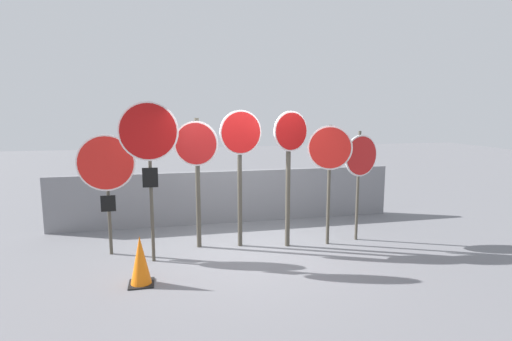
{
  "coord_description": "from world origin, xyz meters",
  "views": [
    {
      "loc": [
        -1.29,
        -6.75,
        2.47
      ],
      "look_at": [
        0.22,
        0.0,
        1.42
      ],
      "focal_mm": 28.0,
      "sensor_mm": 36.0,
      "label": 1
    }
  ],
  "objects_px": {
    "stop_sign_3": "(240,151)",
    "traffic_cone_0": "(140,261)",
    "stop_sign_4": "(290,154)",
    "stop_sign_1": "(149,142)",
    "stop_sign_0": "(106,169)",
    "stop_sign_2": "(197,159)",
    "stop_sign_5": "(330,157)",
    "stop_sign_6": "(361,161)"
  },
  "relations": [
    {
      "from": "stop_sign_2",
      "to": "traffic_cone_0",
      "type": "distance_m",
      "value": 2.08
    },
    {
      "from": "stop_sign_0",
      "to": "traffic_cone_0",
      "type": "xyz_separation_m",
      "value": [
        0.58,
        -1.33,
        -1.14
      ]
    },
    {
      "from": "stop_sign_1",
      "to": "stop_sign_4",
      "type": "distance_m",
      "value": 2.42
    },
    {
      "from": "stop_sign_3",
      "to": "traffic_cone_0",
      "type": "relative_size",
      "value": 3.45
    },
    {
      "from": "stop_sign_2",
      "to": "stop_sign_4",
      "type": "xyz_separation_m",
      "value": [
        1.61,
        -0.29,
        0.08
      ]
    },
    {
      "from": "stop_sign_3",
      "to": "stop_sign_4",
      "type": "relative_size",
      "value": 1.01
    },
    {
      "from": "stop_sign_0",
      "to": "stop_sign_5",
      "type": "relative_size",
      "value": 0.94
    },
    {
      "from": "stop_sign_4",
      "to": "traffic_cone_0",
      "type": "height_order",
      "value": "stop_sign_4"
    },
    {
      "from": "stop_sign_2",
      "to": "stop_sign_4",
      "type": "height_order",
      "value": "stop_sign_4"
    },
    {
      "from": "stop_sign_2",
      "to": "stop_sign_1",
      "type": "bearing_deg",
      "value": -127.92
    },
    {
      "from": "stop_sign_2",
      "to": "stop_sign_3",
      "type": "relative_size",
      "value": 0.94
    },
    {
      "from": "stop_sign_0",
      "to": "stop_sign_4",
      "type": "relative_size",
      "value": 0.84
    },
    {
      "from": "stop_sign_3",
      "to": "stop_sign_6",
      "type": "bearing_deg",
      "value": -14.68
    },
    {
      "from": "stop_sign_0",
      "to": "stop_sign_3",
      "type": "bearing_deg",
      "value": -2.06
    },
    {
      "from": "stop_sign_6",
      "to": "stop_sign_4",
      "type": "bearing_deg",
      "value": 165.09
    },
    {
      "from": "stop_sign_3",
      "to": "stop_sign_5",
      "type": "height_order",
      "value": "stop_sign_3"
    },
    {
      "from": "stop_sign_3",
      "to": "stop_sign_4",
      "type": "xyz_separation_m",
      "value": [
        0.85,
        -0.19,
        -0.05
      ]
    },
    {
      "from": "stop_sign_2",
      "to": "stop_sign_6",
      "type": "height_order",
      "value": "stop_sign_2"
    },
    {
      "from": "stop_sign_2",
      "to": "stop_sign_5",
      "type": "distance_m",
      "value": 2.37
    },
    {
      "from": "stop_sign_3",
      "to": "stop_sign_4",
      "type": "distance_m",
      "value": 0.87
    },
    {
      "from": "stop_sign_0",
      "to": "stop_sign_3",
      "type": "relative_size",
      "value": 0.84
    },
    {
      "from": "stop_sign_1",
      "to": "traffic_cone_0",
      "type": "height_order",
      "value": "stop_sign_1"
    },
    {
      "from": "stop_sign_3",
      "to": "stop_sign_5",
      "type": "relative_size",
      "value": 1.12
    },
    {
      "from": "stop_sign_0",
      "to": "stop_sign_1",
      "type": "height_order",
      "value": "stop_sign_1"
    },
    {
      "from": "stop_sign_5",
      "to": "stop_sign_6",
      "type": "bearing_deg",
      "value": 31.44
    },
    {
      "from": "stop_sign_1",
      "to": "stop_sign_4",
      "type": "xyz_separation_m",
      "value": [
        2.39,
        0.25,
        -0.28
      ]
    },
    {
      "from": "stop_sign_0",
      "to": "stop_sign_2",
      "type": "distance_m",
      "value": 1.51
    },
    {
      "from": "stop_sign_2",
      "to": "stop_sign_3",
      "type": "height_order",
      "value": "stop_sign_3"
    },
    {
      "from": "stop_sign_0",
      "to": "stop_sign_5",
      "type": "height_order",
      "value": "stop_sign_5"
    },
    {
      "from": "stop_sign_0",
      "to": "traffic_cone_0",
      "type": "height_order",
      "value": "stop_sign_0"
    },
    {
      "from": "stop_sign_6",
      "to": "stop_sign_0",
      "type": "bearing_deg",
      "value": 160.7
    },
    {
      "from": "stop_sign_2",
      "to": "stop_sign_4",
      "type": "relative_size",
      "value": 0.95
    },
    {
      "from": "stop_sign_2",
      "to": "stop_sign_6",
      "type": "relative_size",
      "value": 1.12
    },
    {
      "from": "stop_sign_0",
      "to": "stop_sign_3",
      "type": "xyz_separation_m",
      "value": [
        2.27,
        -0.06,
        0.25
      ]
    },
    {
      "from": "stop_sign_3",
      "to": "traffic_cone_0",
      "type": "distance_m",
      "value": 2.53
    },
    {
      "from": "stop_sign_5",
      "to": "stop_sign_6",
      "type": "relative_size",
      "value": 1.06
    },
    {
      "from": "stop_sign_0",
      "to": "stop_sign_6",
      "type": "distance_m",
      "value": 4.52
    },
    {
      "from": "stop_sign_0",
      "to": "stop_sign_6",
      "type": "bearing_deg",
      "value": -3.14
    },
    {
      "from": "stop_sign_5",
      "to": "stop_sign_6",
      "type": "height_order",
      "value": "stop_sign_5"
    },
    {
      "from": "stop_sign_1",
      "to": "stop_sign_6",
      "type": "height_order",
      "value": "stop_sign_1"
    },
    {
      "from": "stop_sign_4",
      "to": "stop_sign_3",
      "type": "bearing_deg",
      "value": 149.21
    },
    {
      "from": "stop_sign_6",
      "to": "stop_sign_2",
      "type": "bearing_deg",
      "value": 158.62
    }
  ]
}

